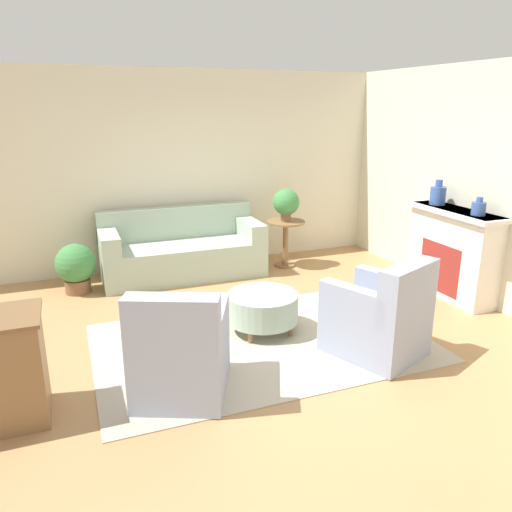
# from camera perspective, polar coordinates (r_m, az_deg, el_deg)

# --- Properties ---
(ground_plane) EXTENTS (16.00, 16.00, 0.00)m
(ground_plane) POSITION_cam_1_polar(r_m,az_deg,el_deg) (5.13, 0.66, -9.91)
(ground_plane) COLOR #AD7F51
(wall_back) EXTENTS (9.68, 0.12, 2.80)m
(wall_back) POSITION_cam_1_polar(r_m,az_deg,el_deg) (7.40, -7.76, 9.67)
(wall_back) COLOR beige
(wall_back) RESTS_ON ground_plane
(wall_right) EXTENTS (0.12, 9.76, 2.80)m
(wall_right) POSITION_cam_1_polar(r_m,az_deg,el_deg) (6.36, 26.35, 6.91)
(wall_right) COLOR beige
(wall_right) RESTS_ON ground_plane
(rug) EXTENTS (3.28, 2.11, 0.01)m
(rug) POSITION_cam_1_polar(r_m,az_deg,el_deg) (5.12, 0.66, -9.86)
(rug) COLOR #B2A893
(rug) RESTS_ON ground_plane
(couch) EXTENTS (2.20, 0.90, 0.93)m
(couch) POSITION_cam_1_polar(r_m,az_deg,el_deg) (7.06, -8.45, 0.49)
(couch) COLOR #9EB29E
(couch) RESTS_ON ground_plane
(armchair_left) EXTENTS (0.98, 1.04, 0.96)m
(armchair_left) POSITION_cam_1_polar(r_m,az_deg,el_deg) (4.18, -8.61, -10.96)
(armchair_left) COLOR #8E99B2
(armchair_left) RESTS_ON rug
(armchair_right) EXTENTS (0.98, 1.04, 0.96)m
(armchair_right) POSITION_cam_1_polar(r_m,az_deg,el_deg) (4.90, 14.02, -6.96)
(armchair_right) COLOR #8E99B2
(armchair_right) RESTS_ON rug
(ottoman_table) EXTENTS (0.75, 0.75, 0.41)m
(ottoman_table) POSITION_cam_1_polar(r_m,az_deg,el_deg) (5.27, 0.76, -5.86)
(ottoman_table) COLOR #9EB29E
(ottoman_table) RESTS_ON rug
(side_table) EXTENTS (0.56, 0.56, 0.69)m
(side_table) POSITION_cam_1_polar(r_m,az_deg,el_deg) (7.36, 3.40, 2.38)
(side_table) COLOR olive
(side_table) RESTS_ON ground_plane
(fireplace) EXTENTS (0.44, 1.34, 1.10)m
(fireplace) POSITION_cam_1_polar(r_m,az_deg,el_deg) (6.63, 21.52, 0.51)
(fireplace) COLOR silver
(fireplace) RESTS_ON ground_plane
(vase_mantel_near) EXTENTS (0.19, 0.19, 0.31)m
(vase_mantel_near) POSITION_cam_1_polar(r_m,az_deg,el_deg) (6.72, 20.07, 6.59)
(vase_mantel_near) COLOR #38569E
(vase_mantel_near) RESTS_ON fireplace
(vase_mantel_far) EXTENTS (0.16, 0.16, 0.21)m
(vase_mantel_far) POSITION_cam_1_polar(r_m,az_deg,el_deg) (6.24, 24.10, 5.03)
(vase_mantel_far) COLOR #38569E
(vase_mantel_far) RESTS_ON fireplace
(potted_plant_on_side_table) EXTENTS (0.38, 0.38, 0.47)m
(potted_plant_on_side_table) POSITION_cam_1_polar(r_m,az_deg,el_deg) (7.25, 3.46, 6.10)
(potted_plant_on_side_table) COLOR brown
(potted_plant_on_side_table) RESTS_ON side_table
(potted_plant_floor) EXTENTS (0.50, 0.50, 0.64)m
(potted_plant_floor) POSITION_cam_1_polar(r_m,az_deg,el_deg) (6.72, -19.89, -1.11)
(potted_plant_floor) COLOR brown
(potted_plant_floor) RESTS_ON ground_plane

